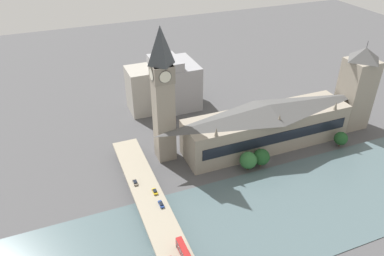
{
  "coord_description": "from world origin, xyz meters",
  "views": [
    {
      "loc": [
        -141.17,
        101.64,
        126.43
      ],
      "look_at": [
        19.12,
        37.26,
        19.57
      ],
      "focal_mm": 35.0,
      "sensor_mm": 36.0,
      "label": 1
    }
  ],
  "objects_px": {
    "parliament_hall": "(267,125)",
    "road_bridge": "(167,238)",
    "clock_tower": "(163,94)",
    "double_decker_bus_lead": "(183,251)",
    "car_northbound_tail": "(161,204)",
    "car_southbound_tail": "(135,182)",
    "victoria_tower": "(356,88)",
    "car_northbound_mid": "(155,191)"
  },
  "relations": [
    {
      "from": "double_decker_bus_lead",
      "to": "car_northbound_mid",
      "type": "bearing_deg",
      "value": -0.51
    },
    {
      "from": "clock_tower",
      "to": "car_northbound_mid",
      "type": "height_order",
      "value": "clock_tower"
    },
    {
      "from": "parliament_hall",
      "to": "car_southbound_tail",
      "type": "height_order",
      "value": "parliament_hall"
    },
    {
      "from": "car_northbound_tail",
      "to": "car_northbound_mid",
      "type": "bearing_deg",
      "value": 0.82
    },
    {
      "from": "clock_tower",
      "to": "car_northbound_mid",
      "type": "distance_m",
      "value": 50.36
    },
    {
      "from": "victoria_tower",
      "to": "car_southbound_tail",
      "type": "distance_m",
      "value": 146.7
    },
    {
      "from": "road_bridge",
      "to": "car_northbound_tail",
      "type": "xyz_separation_m",
      "value": [
        18.35,
        -3.47,
        1.84
      ]
    },
    {
      "from": "road_bridge",
      "to": "car_northbound_mid",
      "type": "relative_size",
      "value": 35.48
    },
    {
      "from": "clock_tower",
      "to": "road_bridge",
      "type": "distance_m",
      "value": 73.88
    },
    {
      "from": "clock_tower",
      "to": "double_decker_bus_lead",
      "type": "relative_size",
      "value": 6.66
    },
    {
      "from": "car_southbound_tail",
      "to": "car_northbound_tail",
      "type": "bearing_deg",
      "value": -159.87
    },
    {
      "from": "car_northbound_mid",
      "to": "double_decker_bus_lead",
      "type": "bearing_deg",
      "value": 179.49
    },
    {
      "from": "clock_tower",
      "to": "car_northbound_mid",
      "type": "bearing_deg",
      "value": 154.12
    },
    {
      "from": "car_northbound_mid",
      "to": "car_northbound_tail",
      "type": "bearing_deg",
      "value": -179.18
    },
    {
      "from": "car_northbound_tail",
      "to": "car_southbound_tail",
      "type": "bearing_deg",
      "value": 20.13
    },
    {
      "from": "parliament_hall",
      "to": "car_northbound_mid",
      "type": "distance_m",
      "value": 79.41
    },
    {
      "from": "double_decker_bus_lead",
      "to": "car_southbound_tail",
      "type": "xyz_separation_m",
      "value": [
        49.68,
        6.63,
        -2.02
      ]
    },
    {
      "from": "parliament_hall",
      "to": "road_bridge",
      "type": "height_order",
      "value": "parliament_hall"
    },
    {
      "from": "parliament_hall",
      "to": "clock_tower",
      "type": "xyz_separation_m",
      "value": [
        10.85,
        58.94,
        26.49
      ]
    },
    {
      "from": "road_bridge",
      "to": "car_northbound_tail",
      "type": "bearing_deg",
      "value": -10.71
    },
    {
      "from": "road_bridge",
      "to": "car_southbound_tail",
      "type": "relative_size",
      "value": 33.61
    },
    {
      "from": "victoria_tower",
      "to": "car_northbound_tail",
      "type": "relative_size",
      "value": 11.73
    },
    {
      "from": "parliament_hall",
      "to": "double_decker_bus_lead",
      "type": "height_order",
      "value": "parliament_hall"
    },
    {
      "from": "car_northbound_mid",
      "to": "car_northbound_tail",
      "type": "height_order",
      "value": "car_northbound_mid"
    },
    {
      "from": "parliament_hall",
      "to": "victoria_tower",
      "type": "xyz_separation_m",
      "value": [
        0.06,
        -62.25,
        12.64
      ]
    },
    {
      "from": "victoria_tower",
      "to": "car_northbound_tail",
      "type": "bearing_deg",
      "value": 103.44
    },
    {
      "from": "clock_tower",
      "to": "car_northbound_tail",
      "type": "xyz_separation_m",
      "value": [
        -43.71,
        16.52,
        -32.9
      ]
    },
    {
      "from": "victoria_tower",
      "to": "car_northbound_mid",
      "type": "xyz_separation_m",
      "value": [
        -23.53,
        137.85,
        -19.02
      ]
    },
    {
      "from": "car_northbound_tail",
      "to": "road_bridge",
      "type": "bearing_deg",
      "value": 169.29
    },
    {
      "from": "road_bridge",
      "to": "car_southbound_tail",
      "type": "distance_m",
      "value": 38.0
    },
    {
      "from": "clock_tower",
      "to": "double_decker_bus_lead",
      "type": "xyz_separation_m",
      "value": [
        -73.97,
        17.01,
        -30.87
      ]
    },
    {
      "from": "clock_tower",
      "to": "victoria_tower",
      "type": "xyz_separation_m",
      "value": [
        -10.8,
        -121.19,
        -13.85
      ]
    },
    {
      "from": "parliament_hall",
      "to": "car_northbound_tail",
      "type": "bearing_deg",
      "value": 113.53
    },
    {
      "from": "parliament_hall",
      "to": "road_bridge",
      "type": "distance_m",
      "value": 94.45
    },
    {
      "from": "parliament_hall",
      "to": "clock_tower",
      "type": "bearing_deg",
      "value": 79.57
    },
    {
      "from": "clock_tower",
      "to": "victoria_tower",
      "type": "distance_m",
      "value": 122.46
    },
    {
      "from": "victoria_tower",
      "to": "car_southbound_tail",
      "type": "xyz_separation_m",
      "value": [
        -13.49,
        144.84,
        -19.04
      ]
    },
    {
      "from": "road_bridge",
      "to": "double_decker_bus_lead",
      "type": "xyz_separation_m",
      "value": [
        -11.91,
        -2.98,
        3.87
      ]
    },
    {
      "from": "victoria_tower",
      "to": "road_bridge",
      "type": "height_order",
      "value": "victoria_tower"
    },
    {
      "from": "road_bridge",
      "to": "double_decker_bus_lead",
      "type": "relative_size",
      "value": 13.56
    },
    {
      "from": "clock_tower",
      "to": "car_northbound_tail",
      "type": "distance_m",
      "value": 57.15
    },
    {
      "from": "victoria_tower",
      "to": "car_northbound_mid",
      "type": "height_order",
      "value": "victoria_tower"
    }
  ]
}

